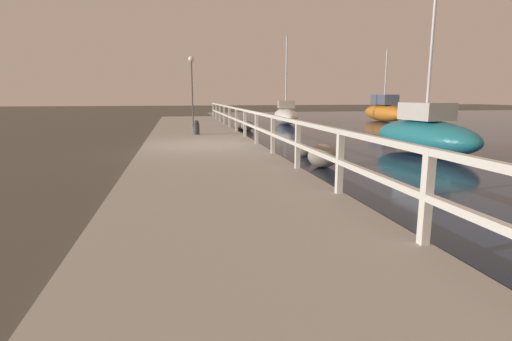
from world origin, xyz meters
name	(u,v)px	position (x,y,z in m)	size (l,w,h in m)	color
ground_plane	(202,152)	(0.00, 0.00, 0.00)	(120.00, 120.00, 0.00)	#4C473D
dock_walkway	(202,148)	(0.00, 0.00, 0.12)	(3.78, 36.00, 0.23)	#9E998E
railing	(257,122)	(1.79, 0.00, 0.94)	(0.10, 32.50, 1.05)	silver
boulder_water_edge	(241,125)	(2.54, 8.17, 0.27)	(0.71, 0.64, 0.53)	slate
boulder_mid_strip	(323,156)	(2.84, -3.43, 0.30)	(0.79, 0.71, 0.60)	gray
boulder_upstream	(246,126)	(2.89, 8.42, 0.20)	(0.52, 0.47, 0.39)	#666056
boulder_near_dock	(247,126)	(2.77, 7.46, 0.25)	(0.67, 0.61, 0.50)	slate
boulder_far_strip	(304,151)	(2.94, -1.58, 0.18)	(0.48, 0.43, 0.36)	#666056
mooring_bollard	(196,127)	(-0.01, 3.51, 0.52)	(0.25, 0.25, 0.58)	#333338
dock_lamp	(192,73)	(0.00, 7.24, 2.86)	(0.29, 0.29, 3.44)	#514C47
sailboat_white	(286,115)	(6.02, 11.83, 0.58)	(2.23, 5.51, 5.36)	white
sailboat_orange	(384,111)	(13.49, 13.12, 0.73)	(1.83, 5.72, 4.88)	orange
sailboat_teal	(425,134)	(6.75, -1.81, 0.64)	(2.15, 4.25, 7.29)	#1E707A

